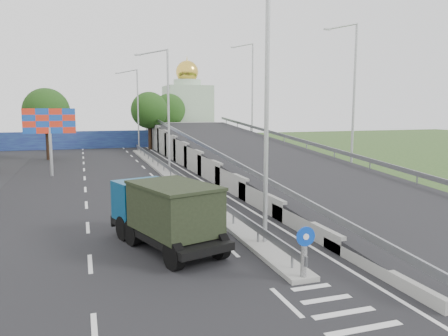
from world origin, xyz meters
name	(u,v)px	position (x,y,z in m)	size (l,w,h in m)	color
ground	(342,313)	(0.00, 0.00, 0.00)	(160.00, 160.00, 0.00)	#2D4C1E
road_surface	(139,190)	(-3.00, 20.00, 0.00)	(26.00, 90.00, 0.04)	black
median	(171,177)	(0.00, 24.00, 0.10)	(1.00, 44.00, 0.20)	gray
overpass_ramp	(258,153)	(7.50, 24.00, 1.75)	(10.00, 50.00, 3.50)	gray
median_guardrail	(171,169)	(0.00, 24.00, 0.75)	(0.09, 44.00, 0.71)	gray
sign_bollard	(304,252)	(0.00, 2.17, 1.03)	(0.64, 0.23, 1.67)	black
lamp_post_near	(262,102)	(0.11, 6.00, 5.81)	(2.74, 0.18, 10.08)	#B2B5B7
lamp_post_mid	(166,105)	(0.11, 26.00, 5.81)	(2.74, 0.18, 10.08)	#B2B5B7
lamp_post_far	(136,105)	(0.11, 46.00, 5.81)	(2.74, 0.18, 10.08)	#B2B5B7
blue_wall	(102,140)	(-4.00, 52.00, 1.20)	(30.00, 0.50, 2.40)	navy
church	(188,109)	(10.00, 60.00, 5.31)	(7.00, 7.00, 13.80)	#B2CCAD
billboard	(49,125)	(-9.00, 28.00, 4.19)	(4.00, 0.24, 5.50)	#B2B5B7
tree_left_mid	(46,111)	(-10.00, 40.00, 5.18)	(4.80, 4.80, 7.60)	black
tree_median_far	(149,110)	(2.00, 48.00, 5.18)	(4.80, 4.80, 7.60)	black
tree_ramp_far	(169,110)	(6.00, 55.00, 5.18)	(4.80, 4.80, 7.60)	black
dump_truck	(165,211)	(-3.57, 7.10, 1.50)	(3.99, 6.52, 2.70)	black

